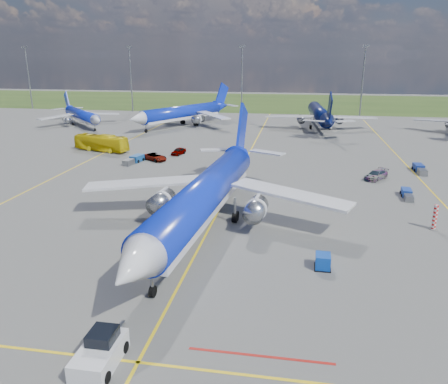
% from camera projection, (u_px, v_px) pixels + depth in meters
% --- Properties ---
extents(ground, '(400.00, 400.00, 0.00)m').
position_uv_depth(ground, '(202.00, 241.00, 47.85)').
color(ground, '#50504E').
rests_on(ground, ground).
extents(grass_strip, '(400.00, 80.00, 0.01)m').
position_uv_depth(grass_strip, '(276.00, 102.00, 188.90)').
color(grass_strip, '#2D4719').
rests_on(grass_strip, ground).
extents(taxiway_lines, '(60.25, 160.00, 0.02)m').
position_uv_depth(taxiway_lines, '(238.00, 176.00, 73.87)').
color(taxiway_lines, yellow).
rests_on(taxiway_lines, ground).
extents(floodlight_masts, '(202.20, 0.50, 22.70)m').
position_uv_depth(floodlight_masts, '(301.00, 77.00, 145.92)').
color(floodlight_masts, slate).
rests_on(floodlight_masts, ground).
extents(warning_post, '(0.50, 0.50, 3.00)m').
position_uv_depth(warning_post, '(435.00, 217.00, 50.78)').
color(warning_post, red).
rests_on(warning_post, ground).
extents(bg_jet_nw, '(41.26, 41.50, 8.70)m').
position_uv_depth(bg_jet_nw, '(83.00, 126.00, 126.22)').
color(bg_jet_nw, '#0D26C2').
rests_on(bg_jet_nw, ground).
extents(bg_jet_nnw, '(48.24, 52.26, 11.02)m').
position_uv_depth(bg_jet_nnw, '(183.00, 126.00, 125.37)').
color(bg_jet_nnw, '#0D26C2').
rests_on(bg_jet_nnw, ground).
extents(bg_jet_n, '(35.11, 44.30, 10.99)m').
position_uv_depth(bg_jet_n, '(319.00, 127.00, 122.86)').
color(bg_jet_n, '#07103F').
rests_on(bg_jet_n, ground).
extents(main_airliner, '(39.33, 49.55, 12.27)m').
position_uv_depth(main_airliner, '(205.00, 229.00, 51.36)').
color(main_airliner, '#0D26C2').
rests_on(main_airliner, ground).
extents(pushback_tug, '(2.36, 6.32, 2.14)m').
position_uv_depth(pushback_tug, '(100.00, 352.00, 28.71)').
color(pushback_tug, silver).
rests_on(pushback_tug, ground).
extents(uld_container, '(1.44, 1.78, 1.40)m').
position_uv_depth(uld_container, '(323.00, 261.00, 41.71)').
color(uld_container, '#0C3DAA').
rests_on(uld_container, ground).
extents(apron_bus, '(12.76, 6.13, 3.46)m').
position_uv_depth(apron_bus, '(101.00, 143.00, 92.48)').
color(apron_bus, yellow).
rests_on(apron_bus, ground).
extents(service_car_a, '(2.64, 4.42, 1.41)m').
position_uv_depth(service_car_a, '(178.00, 151.00, 89.32)').
color(service_car_a, '#999999').
rests_on(service_car_a, ground).
extents(service_car_b, '(5.63, 4.79, 1.44)m').
position_uv_depth(service_car_b, '(155.00, 157.00, 84.29)').
color(service_car_b, '#999999').
rests_on(service_car_b, ground).
extents(service_car_c, '(4.78, 5.41, 1.50)m').
position_uv_depth(service_car_c, '(376.00, 175.00, 71.57)').
color(service_car_c, '#999999').
rests_on(service_car_c, ground).
extents(baggage_tug_w, '(1.54, 4.62, 1.02)m').
position_uv_depth(baggage_tug_w, '(407.00, 194.00, 62.48)').
color(baggage_tug_w, '#183995').
rests_on(baggage_tug_w, ground).
extents(baggage_tug_c, '(2.58, 5.72, 1.24)m').
position_uv_depth(baggage_tug_c, '(134.00, 160.00, 82.65)').
color(baggage_tug_c, '#184C91').
rests_on(baggage_tug_c, ground).
extents(baggage_tug_e, '(1.51, 5.25, 1.18)m').
position_uv_depth(baggage_tug_e, '(420.00, 169.00, 76.04)').
color(baggage_tug_e, navy).
rests_on(baggage_tug_e, ground).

